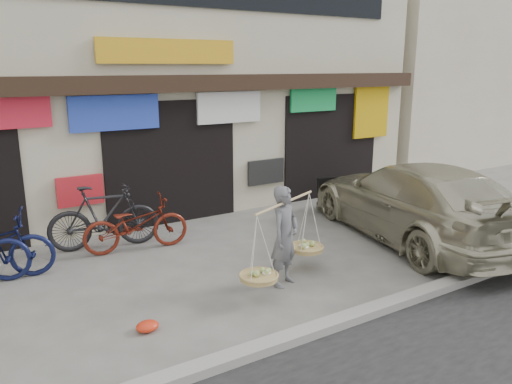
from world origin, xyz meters
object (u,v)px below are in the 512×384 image
bike_2 (136,224)px  bike_1 (104,217)px  suv (414,201)px  street_vendor (285,240)px

bike_2 → bike_1: bearing=54.1°
bike_1 → suv: 6.10m
bike_1 → suv: bearing=-105.6°
street_vendor → bike_2: 3.12m
street_vendor → bike_1: (-1.98, 3.17, -0.12)m
bike_2 → suv: suv is taller
bike_1 → bike_2: 0.65m
street_vendor → suv: street_vendor is taller
street_vendor → suv: 3.52m
bike_2 → suv: 5.49m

